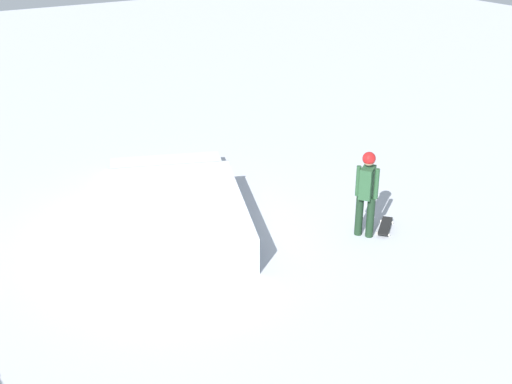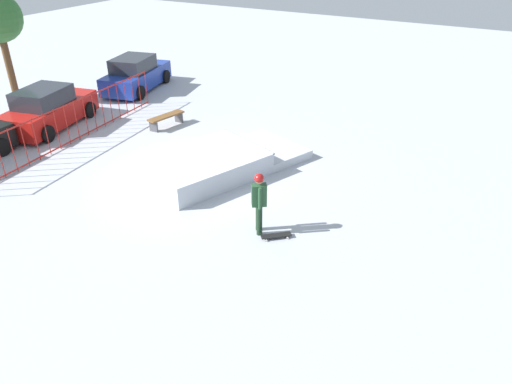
{
  "view_description": "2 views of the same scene",
  "coord_description": "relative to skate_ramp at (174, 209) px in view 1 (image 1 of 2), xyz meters",
  "views": [
    {
      "loc": [
        -10.5,
        4.52,
        6.04
      ],
      "look_at": [
        -0.8,
        -1.52,
        0.9
      ],
      "focal_mm": 46.45,
      "sensor_mm": 36.0,
      "label": 1
    },
    {
      "loc": [
        -11.32,
        -8.32,
        7.22
      ],
      "look_at": [
        -1.66,
        -3.02,
        1.0
      ],
      "focal_mm": 34.02,
      "sensor_mm": 36.0,
      "label": 2
    }
  ],
  "objects": [
    {
      "name": "skate_ramp",
      "position": [
        0.0,
        0.0,
        0.0
      ],
      "size": [
        5.98,
        4.38,
        0.74
      ],
      "rotation": [
        0.0,
        0.0,
        -0.37
      ],
      "color": "silver",
      "rests_on": "ground"
    },
    {
      "name": "skater",
      "position": [
        -2.43,
        -2.88,
        0.69
      ],
      "size": [
        0.4,
        0.44,
        1.73
      ],
      "rotation": [
        0.0,
        0.0,
        2.18
      ],
      "color": "black",
      "rests_on": "ground"
    },
    {
      "name": "skateboard",
      "position": [
        -2.46,
        -3.4,
        -0.24
      ],
      "size": [
        0.67,
        0.74,
        0.09
      ],
      "rotation": [
        0.0,
        0.0,
        2.28
      ],
      "color": "black",
      "rests_on": "ground"
    },
    {
      "name": "ground_plane",
      "position": [
        -0.49,
        0.39,
        -0.32
      ],
      "size": [
        60.0,
        60.0,
        0.0
      ],
      "primitive_type": "plane",
      "color": "#B2B7C1"
    }
  ]
}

